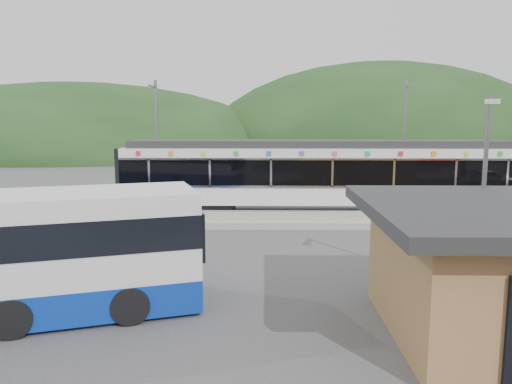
{
  "coord_description": "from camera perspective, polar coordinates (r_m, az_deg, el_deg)",
  "views": [
    {
      "loc": [
        -0.89,
        -19.78,
        4.84
      ],
      "look_at": [
        -1.23,
        1.0,
        1.79
      ],
      "focal_mm": 35.0,
      "sensor_mm": 36.0,
      "label": 1
    }
  ],
  "objects": [
    {
      "name": "ground",
      "position": [
        20.39,
        3.43,
        -5.41
      ],
      "size": [
        120.0,
        120.0,
        0.0
      ],
      "primitive_type": "plane",
      "color": "#4C4C4F",
      "rests_on": "ground"
    },
    {
      "name": "hills",
      "position": [
        26.5,
        16.43,
        -2.53
      ],
      "size": [
        146.0,
        149.0,
        26.0
      ],
      "color": "#1E3D19",
      "rests_on": "ground"
    },
    {
      "name": "train",
      "position": [
        26.09,
        7.22,
        2.17
      ],
      "size": [
        20.44,
        3.01,
        3.74
      ],
      "color": "black",
      "rests_on": "ground"
    },
    {
      "name": "platform",
      "position": [
        23.57,
        3.09,
        -3.15
      ],
      "size": [
        26.0,
        3.2,
        0.3
      ],
      "primitive_type": "cube",
      "color": "#9E9E99",
      "rests_on": "ground"
    },
    {
      "name": "catenary_mast_east",
      "position": [
        29.45,
        16.56,
        5.68
      ],
      "size": [
        0.18,
        1.8,
        7.0
      ],
      "color": "slate",
      "rests_on": "ground"
    },
    {
      "name": "catenary_mast_west",
      "position": [
        29.02,
        -11.28,
        5.83
      ],
      "size": [
        0.18,
        1.8,
        7.0
      ],
      "color": "slate",
      "rests_on": "ground"
    },
    {
      "name": "yellow_line",
      "position": [
        22.27,
        3.21,
        -3.42
      ],
      "size": [
        26.0,
        0.1,
        0.01
      ],
      "primitive_type": "cube",
      "color": "yellow",
      "rests_on": "platform"
    },
    {
      "name": "lamp_post",
      "position": [
        14.73,
        24.82,
        1.41
      ],
      "size": [
        0.41,
        1.02,
        5.44
      ],
      "rotation": [
        0.0,
        0.0,
        -0.33
      ],
      "color": "slate",
      "rests_on": "ground"
    }
  ]
}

